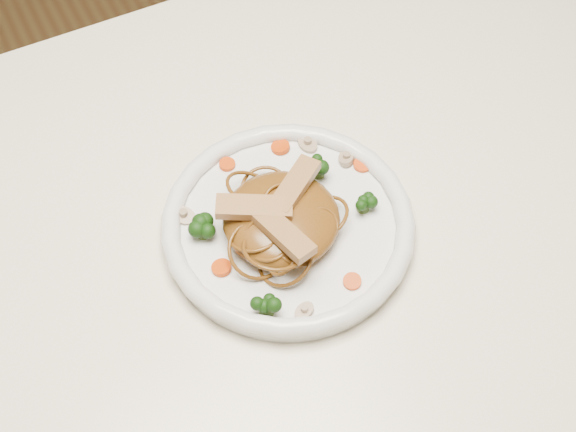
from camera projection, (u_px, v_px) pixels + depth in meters
name	position (u px, v px, depth m)	size (l,w,h in m)	color
table	(258.00, 292.00, 0.84)	(1.20, 0.80, 0.75)	beige
plate	(288.00, 228.00, 0.76)	(0.26, 0.26, 0.02)	white
noodle_mound	(281.00, 219.00, 0.74)	(0.12, 0.12, 0.04)	brown
chicken_a	(295.00, 186.00, 0.73)	(0.07, 0.02, 0.01)	#A37B4D
chicken_b	(254.00, 207.00, 0.72)	(0.07, 0.02, 0.01)	#A37B4D
chicken_c	(283.00, 233.00, 0.70)	(0.07, 0.02, 0.01)	#A37B4D
broccoli_0	(318.00, 167.00, 0.78)	(0.02, 0.02, 0.03)	#16390C
broccoli_1	(202.00, 227.00, 0.74)	(0.02, 0.02, 0.03)	#16390C
broccoli_2	(266.00, 307.00, 0.69)	(0.03, 0.03, 0.03)	#16390C
broccoli_3	(364.00, 201.00, 0.76)	(0.02, 0.02, 0.03)	#16390C
carrot_0	(280.00, 147.00, 0.81)	(0.02, 0.02, 0.01)	#D93F07
carrot_1	(221.00, 268.00, 0.72)	(0.02, 0.02, 0.01)	#D93F07
carrot_2	(362.00, 165.00, 0.80)	(0.02, 0.02, 0.01)	#D93F07
carrot_3	(227.00, 164.00, 0.80)	(0.02, 0.02, 0.01)	#D93F07
carrot_4	(352.00, 281.00, 0.72)	(0.02, 0.02, 0.01)	#D93F07
mushroom_0	(304.00, 311.00, 0.70)	(0.02, 0.02, 0.01)	#BEA88F
mushroom_1	(346.00, 158.00, 0.80)	(0.02, 0.02, 0.01)	#BEA88F
mushroom_2	(184.00, 216.00, 0.76)	(0.03, 0.03, 0.01)	#BEA88F
mushroom_3	(308.00, 144.00, 0.81)	(0.03, 0.03, 0.01)	#BEA88F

